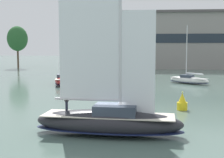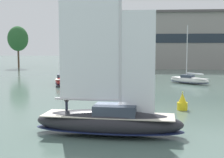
{
  "view_description": "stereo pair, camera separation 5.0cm",
  "coord_description": "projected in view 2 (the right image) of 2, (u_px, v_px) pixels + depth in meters",
  "views": [
    {
      "loc": [
        2.41,
        -22.6,
        6.55
      ],
      "look_at": [
        0.0,
        3.0,
        3.87
      ],
      "focal_mm": 50.0,
      "sensor_mm": 36.0,
      "label": 1
    },
    {
      "loc": [
        2.46,
        -22.59,
        6.55
      ],
      "look_at": [
        0.0,
        3.0,
        3.87
      ],
      "focal_mm": 50.0,
      "sensor_mm": 36.0,
      "label": 2
    }
  ],
  "objects": [
    {
      "name": "sailboat_main",
      "position": [
        108.0,
        119.0,
        23.16
      ],
      "size": [
        11.37,
        3.9,
        15.35
      ],
      "color": "#232328",
      "rests_on": "ground"
    },
    {
      "name": "sailboat_moored_mid_channel",
      "position": [
        63.0,
        80.0,
        54.22
      ],
      "size": [
        4.04,
        9.12,
        12.12
      ],
      "color": "maroon",
      "rests_on": "ground"
    },
    {
      "name": "ground_plane",
      "position": [
        108.0,
        135.0,
        23.28
      ],
      "size": [
        400.0,
        400.0,
        0.0
      ],
      "primitive_type": "plane",
      "color": "slate"
    },
    {
      "name": "tree_shore_center",
      "position": [
        18.0,
        39.0,
        95.46
      ],
      "size": [
        6.2,
        6.2,
        12.77
      ],
      "color": "#4C3828",
      "rests_on": "ground"
    },
    {
      "name": "waterfront_building",
      "position": [
        196.0,
        40.0,
        95.81
      ],
      "size": [
        46.84,
        17.3,
        16.86
      ],
      "color": "gray",
      "rests_on": "ground"
    },
    {
      "name": "sailboat_moored_near_marina",
      "position": [
        189.0,
        80.0,
        55.16
      ],
      "size": [
        7.23,
        6.18,
        10.29
      ],
      "color": "white",
      "rests_on": "ground"
    },
    {
      "name": "channel_buoy",
      "position": [
        182.0,
        103.0,
        32.28
      ],
      "size": [
        1.07,
        1.07,
        1.95
      ],
      "color": "yellow",
      "rests_on": "ground"
    },
    {
      "name": "tree_shore_left",
      "position": [
        108.0,
        41.0,
        94.93
      ],
      "size": [
        5.7,
        5.7,
        11.74
      ],
      "color": "brown",
      "rests_on": "ground"
    }
  ]
}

